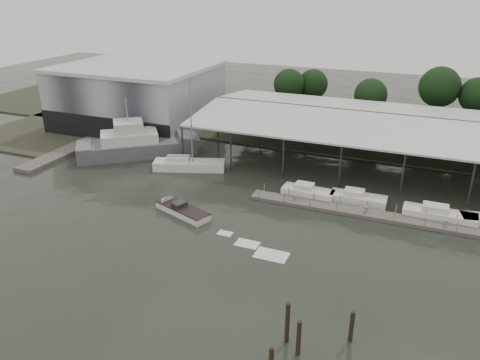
% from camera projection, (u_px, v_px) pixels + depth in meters
% --- Properties ---
extents(ground, '(200.00, 200.00, 0.00)m').
position_uv_depth(ground, '(209.00, 233.00, 47.17)').
color(ground, '#262C23').
rests_on(ground, ground).
extents(land_strip_far, '(140.00, 30.00, 0.30)m').
position_uv_depth(land_strip_far, '(313.00, 124.00, 82.85)').
color(land_strip_far, '#393D2E').
rests_on(land_strip_far, ground).
extents(land_strip_west, '(20.00, 40.00, 0.30)m').
position_uv_depth(land_strip_west, '(86.00, 118.00, 86.66)').
color(land_strip_west, '#393D2E').
rests_on(land_strip_west, ground).
extents(storage_warehouse, '(24.50, 20.50, 10.50)m').
position_uv_depth(storage_warehouse, '(138.00, 96.00, 80.38)').
color(storage_warehouse, '#A9AFB4').
rests_on(storage_warehouse, ground).
extents(covered_boat_shed, '(58.24, 24.00, 6.96)m').
position_uv_depth(covered_boat_shed, '(413.00, 121.00, 62.62)').
color(covered_boat_shed, silver).
rests_on(covered_boat_shed, ground).
extents(trawler_dock, '(3.00, 18.00, 0.50)m').
position_uv_depth(trawler_dock, '(69.00, 150.00, 69.49)').
color(trawler_dock, '#615C56').
rests_on(trawler_dock, ground).
extents(floating_dock, '(28.00, 2.00, 1.40)m').
position_uv_depth(floating_dock, '(375.00, 215.00, 50.34)').
color(floating_dock, '#615C56').
rests_on(floating_dock, ground).
extents(grey_trawler, '(16.84, 14.71, 8.84)m').
position_uv_depth(grey_trawler, '(138.00, 145.00, 67.74)').
color(grey_trawler, slate).
rests_on(grey_trawler, ground).
extents(white_sailboat, '(9.82, 5.65, 12.56)m').
position_uv_depth(white_sailboat, '(188.00, 165.00, 62.90)').
color(white_sailboat, white).
rests_on(white_sailboat, ground).
extents(speedboat_underway, '(17.82, 7.85, 2.00)m').
position_uv_depth(speedboat_underway, '(179.00, 209.00, 51.28)').
color(speedboat_underway, white).
rests_on(speedboat_underway, ground).
extents(moored_cruiser_0, '(6.09, 2.36, 1.70)m').
position_uv_depth(moored_cruiser_0, '(308.00, 192.00, 54.80)').
color(moored_cruiser_0, white).
rests_on(moored_cruiser_0, ground).
extents(moored_cruiser_1, '(6.26, 2.22, 1.70)m').
position_uv_depth(moored_cruiser_1, '(357.00, 199.00, 53.20)').
color(moored_cruiser_1, white).
rests_on(moored_cruiser_1, ground).
extents(moored_cruiser_2, '(7.48, 2.39, 1.70)m').
position_uv_depth(moored_cruiser_2, '(439.00, 215.00, 49.55)').
color(moored_cruiser_2, white).
rests_on(moored_cruiser_2, ground).
extents(mooring_pilings, '(4.46, 8.15, 3.87)m').
position_uv_depth(mooring_pilings, '(303.00, 359.00, 29.99)').
color(mooring_pilings, '#2E2117').
rests_on(mooring_pilings, ground).
extents(horizon_tree_line, '(70.59, 10.77, 10.31)m').
position_uv_depth(horizon_tree_line, '(477.00, 97.00, 76.54)').
color(horizon_tree_line, black).
rests_on(horizon_tree_line, ground).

